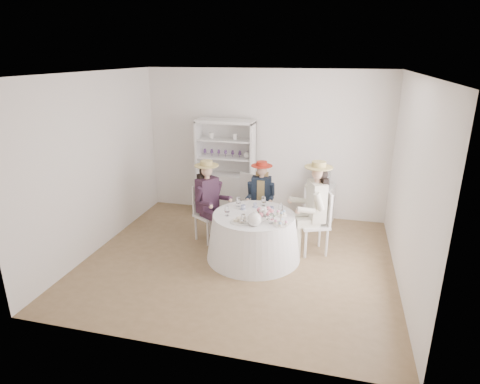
# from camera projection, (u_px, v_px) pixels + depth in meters

# --- Properties ---
(ground) EXTENTS (4.50, 4.50, 0.00)m
(ground) POSITION_uv_depth(u_px,v_px,m) (238.00, 260.00, 6.03)
(ground) COLOR brown
(ground) RESTS_ON ground
(ceiling) EXTENTS (4.50, 4.50, 0.00)m
(ceiling) POSITION_uv_depth(u_px,v_px,m) (238.00, 73.00, 5.15)
(ceiling) COLOR white
(ceiling) RESTS_ON wall_back
(wall_back) EXTENTS (4.50, 0.00, 4.50)m
(wall_back) POSITION_uv_depth(u_px,v_px,m) (265.00, 144.00, 7.42)
(wall_back) COLOR white
(wall_back) RESTS_ON ground
(wall_front) EXTENTS (4.50, 0.00, 4.50)m
(wall_front) POSITION_uv_depth(u_px,v_px,m) (186.00, 233.00, 3.76)
(wall_front) COLOR white
(wall_front) RESTS_ON ground
(wall_left) EXTENTS (0.00, 4.50, 4.50)m
(wall_left) POSITION_uv_depth(u_px,v_px,m) (95.00, 164.00, 6.11)
(wall_left) COLOR white
(wall_left) RESTS_ON ground
(wall_right) EXTENTS (0.00, 4.50, 4.50)m
(wall_right) POSITION_uv_depth(u_px,v_px,m) (410.00, 186.00, 5.07)
(wall_right) COLOR white
(wall_right) RESTS_ON ground
(tea_table) EXTENTS (1.41, 1.41, 0.70)m
(tea_table) POSITION_uv_depth(u_px,v_px,m) (254.00, 236.00, 6.01)
(tea_table) COLOR white
(tea_table) RESTS_ON ground
(hutch) EXTENTS (1.11, 0.50, 1.81)m
(hutch) POSITION_uv_depth(u_px,v_px,m) (226.00, 181.00, 7.59)
(hutch) COLOR silver
(hutch) RESTS_ON ground
(side_table) EXTENTS (0.54, 0.54, 0.71)m
(side_table) POSITION_uv_depth(u_px,v_px,m) (319.00, 204.00, 7.27)
(side_table) COLOR silver
(side_table) RESTS_ON ground
(hatbox) EXTENTS (0.36, 0.36, 0.31)m
(hatbox) POSITION_uv_depth(u_px,v_px,m) (321.00, 177.00, 7.10)
(hatbox) COLOR black
(hatbox) RESTS_ON side_table
(guest_left) EXTENTS (0.58, 0.54, 1.35)m
(guest_left) POSITION_uv_depth(u_px,v_px,m) (208.00, 197.00, 6.44)
(guest_left) COLOR silver
(guest_left) RESTS_ON ground
(guest_mid) EXTENTS (0.46, 0.48, 1.25)m
(guest_mid) POSITION_uv_depth(u_px,v_px,m) (261.00, 193.00, 6.77)
(guest_mid) COLOR silver
(guest_mid) RESTS_ON ground
(guest_right) EXTENTS (0.61, 0.55, 1.46)m
(guest_right) POSITION_uv_depth(u_px,v_px,m) (315.00, 203.00, 6.01)
(guest_right) COLOR silver
(guest_right) RESTS_ON ground
(spare_chair) EXTENTS (0.50, 0.50, 0.94)m
(spare_chair) POSITION_uv_depth(u_px,v_px,m) (252.00, 195.00, 7.27)
(spare_chair) COLOR silver
(spare_chair) RESTS_ON ground
(teacup_a) EXTENTS (0.10, 0.10, 0.06)m
(teacup_a) POSITION_uv_depth(u_px,v_px,m) (243.00, 207.00, 6.08)
(teacup_a) COLOR white
(teacup_a) RESTS_ON tea_table
(teacup_b) EXTENTS (0.08, 0.08, 0.06)m
(teacup_b) POSITION_uv_depth(u_px,v_px,m) (255.00, 206.00, 6.16)
(teacup_b) COLOR white
(teacup_b) RESTS_ON tea_table
(teacup_c) EXTENTS (0.12, 0.12, 0.07)m
(teacup_c) POSITION_uv_depth(u_px,v_px,m) (271.00, 209.00, 6.00)
(teacup_c) COLOR white
(teacup_c) RESTS_ON tea_table
(flower_bowl) EXTENTS (0.20, 0.20, 0.05)m
(flower_bowl) POSITION_uv_depth(u_px,v_px,m) (267.00, 214.00, 5.86)
(flower_bowl) COLOR white
(flower_bowl) RESTS_ON tea_table
(flower_arrangement) EXTENTS (0.20, 0.20, 0.07)m
(flower_arrangement) POSITION_uv_depth(u_px,v_px,m) (265.00, 212.00, 5.72)
(flower_arrangement) COLOR #D16878
(flower_arrangement) RESTS_ON tea_table
(table_teapot) EXTENTS (0.28, 0.20, 0.21)m
(table_teapot) POSITION_uv_depth(u_px,v_px,m) (255.00, 219.00, 5.50)
(table_teapot) COLOR white
(table_teapot) RESTS_ON tea_table
(sandwich_plate) EXTENTS (0.27, 0.27, 0.06)m
(sandwich_plate) POSITION_uv_depth(u_px,v_px,m) (240.00, 221.00, 5.63)
(sandwich_plate) COLOR white
(sandwich_plate) RESTS_ON tea_table
(cupcake_stand) EXTENTS (0.22, 0.22, 0.20)m
(cupcake_stand) POSITION_uv_depth(u_px,v_px,m) (281.00, 220.00, 5.52)
(cupcake_stand) COLOR white
(cupcake_stand) RESTS_ON tea_table
(stemware_set) EXTENTS (0.82, 0.86, 0.15)m
(stemware_set) POSITION_uv_depth(u_px,v_px,m) (254.00, 210.00, 5.87)
(stemware_set) COLOR white
(stemware_set) RESTS_ON tea_table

